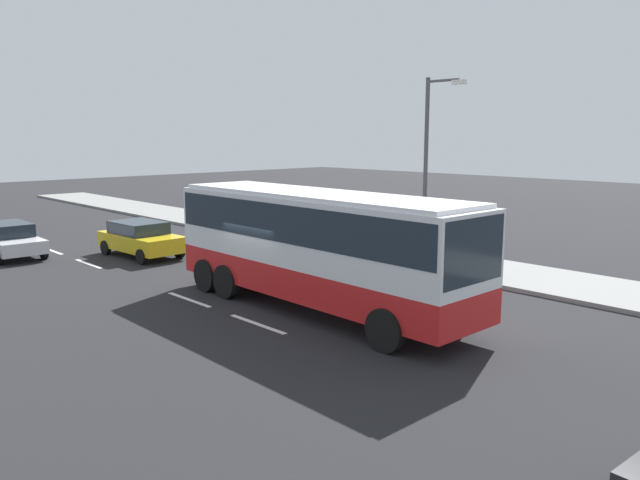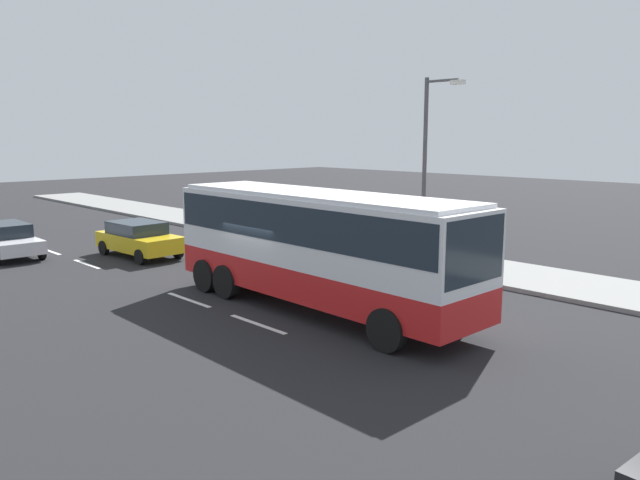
% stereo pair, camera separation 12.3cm
% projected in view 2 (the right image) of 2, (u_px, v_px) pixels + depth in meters
% --- Properties ---
extents(ground_plane, '(120.00, 120.00, 0.00)m').
position_uv_depth(ground_plane, '(274.00, 300.00, 19.51)').
color(ground_plane, black).
extents(sidewalk_curb, '(80.00, 4.00, 0.15)m').
position_uv_depth(sidewalk_curb, '(432.00, 261.00, 25.36)').
color(sidewalk_curb, gray).
rests_on(sidewalk_curb, ground_plane).
extents(lane_centreline, '(23.72, 0.16, 0.01)m').
position_uv_depth(lane_centreline, '(97.00, 268.00, 24.32)').
color(lane_centreline, white).
rests_on(lane_centreline, ground_plane).
extents(coach_bus, '(10.86, 2.94, 3.57)m').
position_uv_depth(coach_bus, '(317.00, 238.00, 18.08)').
color(coach_bus, red).
rests_on(coach_bus, ground_plane).
extents(car_silver_hatch, '(4.53, 2.00, 1.44)m').
position_uv_depth(car_silver_hatch, '(6.00, 239.00, 26.50)').
color(car_silver_hatch, silver).
rests_on(car_silver_hatch, ground_plane).
extents(car_yellow_taxi, '(4.41, 2.19, 1.52)m').
position_uv_depth(car_yellow_taxi, '(139.00, 238.00, 26.50)').
color(car_yellow_taxi, gold).
rests_on(car_yellow_taxi, ground_plane).
extents(pedestrian_near_curb, '(0.32, 0.32, 1.60)m').
position_uv_depth(pedestrian_near_curb, '(488.00, 253.00, 21.82)').
color(pedestrian_near_curb, black).
rests_on(pedestrian_near_curb, sidewalk_curb).
extents(street_lamp, '(1.68, 0.24, 7.20)m').
position_uv_depth(street_lamp, '(428.00, 161.00, 23.12)').
color(street_lamp, '#47474C').
rests_on(street_lamp, sidewalk_curb).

